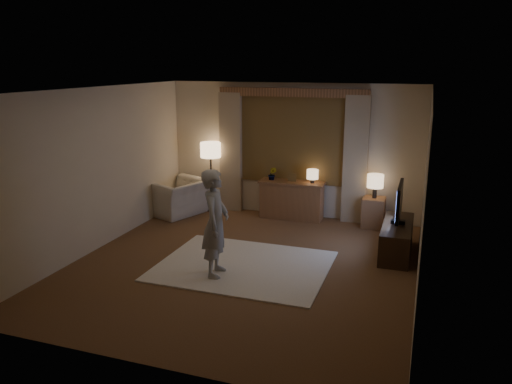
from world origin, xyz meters
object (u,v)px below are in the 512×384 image
at_px(side_table, 373,213).
at_px(tv_stand, 397,239).
at_px(sideboard, 292,201).
at_px(armchair, 178,197).
at_px(person, 215,223).

relative_size(side_table, tv_stand, 0.40).
distance_m(sideboard, armchair, 2.27).
bearing_deg(side_table, person, -122.64).
height_order(sideboard, tv_stand, sideboard).
height_order(side_table, person, person).
bearing_deg(tv_stand, side_table, 112.09).
distance_m(armchair, tv_stand, 4.38).
distance_m(side_table, person, 3.53).
bearing_deg(sideboard, tv_stand, -31.60).
relative_size(armchair, side_table, 1.90).
xyz_separation_m(armchair, side_table, (3.80, 0.42, -0.07)).
bearing_deg(armchair, side_table, 116.83).
xyz_separation_m(sideboard, armchair, (-2.23, -0.47, -0.00)).
xyz_separation_m(armchair, person, (1.92, -2.52, 0.44)).
relative_size(sideboard, armchair, 1.13).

